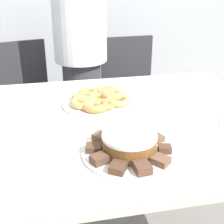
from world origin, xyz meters
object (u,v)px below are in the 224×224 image
object	(u,v)px
office_chair_left	(27,111)
office_chair_right	(131,102)
person_standing	(81,52)
plate_cake	(129,152)
plate_donuts	(100,103)
frosted_cake	(129,143)

from	to	relation	value
office_chair_left	office_chair_right	world-z (taller)	same
person_standing	office_chair_left	distance (m)	0.59
office_chair_left	office_chair_right	size ratio (longest dim) A/B	1.00
person_standing	plate_cake	size ratio (longest dim) A/B	4.88
person_standing	office_chair_left	world-z (taller)	person_standing
person_standing	plate_donuts	size ratio (longest dim) A/B	4.54
person_standing	plate_donuts	distance (m)	0.67
office_chair_left	office_chair_right	distance (m)	0.77
person_standing	frosted_cake	world-z (taller)	person_standing
office_chair_right	frosted_cake	distance (m)	1.32
person_standing	frosted_cake	bearing A→B (deg)	-87.98
person_standing	plate_cake	xyz separation A→B (m)	(0.04, -1.12, -0.09)
frosted_cake	office_chair_left	bearing A→B (deg)	109.70
plate_donuts	plate_cake	bearing A→B (deg)	-86.45
office_chair_right	plate_cake	bearing A→B (deg)	-108.03
person_standing	frosted_cake	distance (m)	1.13
frosted_cake	plate_cake	bearing A→B (deg)	0.00
plate_cake	person_standing	bearing A→B (deg)	92.02
office_chair_right	frosted_cake	size ratio (longest dim) A/B	4.67
person_standing	plate_donuts	bearing A→B (deg)	-89.03
office_chair_right	plate_donuts	size ratio (longest dim) A/B	2.50
person_standing	plate_cake	world-z (taller)	person_standing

